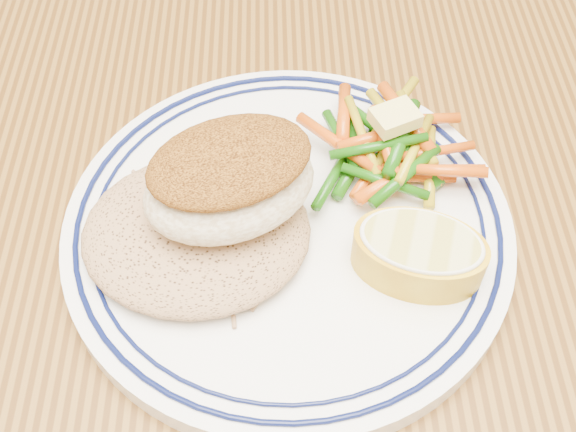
{
  "coord_description": "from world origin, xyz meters",
  "views": [
    {
      "loc": [
        -0.0,
        -0.25,
        1.08
      ],
      "look_at": [
        0.0,
        -0.01,
        0.77
      ],
      "focal_mm": 45.0,
      "sensor_mm": 36.0,
      "label": 1
    }
  ],
  "objects_px": {
    "rice_pilaf": "(196,229)",
    "lemon_wedge": "(419,253)",
    "fish_fillet": "(230,180)",
    "vegetable_pile": "(390,149)",
    "plate": "(288,227)",
    "dining_table": "(281,308)"
  },
  "relations": [
    {
      "from": "rice_pilaf",
      "to": "vegetable_pile",
      "type": "distance_m",
      "value": 0.12
    },
    {
      "from": "fish_fillet",
      "to": "vegetable_pile",
      "type": "xyz_separation_m",
      "value": [
        0.09,
        0.04,
        -0.03
      ]
    },
    {
      "from": "fish_fillet",
      "to": "lemon_wedge",
      "type": "bearing_deg",
      "value": -17.24
    },
    {
      "from": "vegetable_pile",
      "to": "lemon_wedge",
      "type": "relative_size",
      "value": 1.35
    },
    {
      "from": "rice_pilaf",
      "to": "vegetable_pile",
      "type": "xyz_separation_m",
      "value": [
        0.11,
        0.05,
        0.0
      ]
    },
    {
      "from": "fish_fillet",
      "to": "lemon_wedge",
      "type": "xyz_separation_m",
      "value": [
        0.1,
        -0.03,
        -0.03
      ]
    },
    {
      "from": "rice_pilaf",
      "to": "fish_fillet",
      "type": "xyz_separation_m",
      "value": [
        0.02,
        0.01,
        0.03
      ]
    },
    {
      "from": "plate",
      "to": "fish_fillet",
      "type": "distance_m",
      "value": 0.05
    },
    {
      "from": "rice_pilaf",
      "to": "lemon_wedge",
      "type": "distance_m",
      "value": 0.12
    },
    {
      "from": "rice_pilaf",
      "to": "plate",
      "type": "bearing_deg",
      "value": 13.99
    },
    {
      "from": "rice_pilaf",
      "to": "lemon_wedge",
      "type": "height_order",
      "value": "lemon_wedge"
    },
    {
      "from": "vegetable_pile",
      "to": "lemon_wedge",
      "type": "bearing_deg",
      "value": -84.75
    },
    {
      "from": "plate",
      "to": "rice_pilaf",
      "type": "bearing_deg",
      "value": -166.01
    },
    {
      "from": "plate",
      "to": "lemon_wedge",
      "type": "bearing_deg",
      "value": -26.27
    },
    {
      "from": "plate",
      "to": "vegetable_pile",
      "type": "height_order",
      "value": "vegetable_pile"
    },
    {
      "from": "dining_table",
      "to": "rice_pilaf",
      "type": "bearing_deg",
      "value": -153.03
    },
    {
      "from": "plate",
      "to": "vegetable_pile",
      "type": "bearing_deg",
      "value": 34.52
    },
    {
      "from": "plate",
      "to": "fish_fillet",
      "type": "xyz_separation_m",
      "value": [
        -0.03,
        -0.0,
        0.05
      ]
    },
    {
      "from": "plate",
      "to": "vegetable_pile",
      "type": "xyz_separation_m",
      "value": [
        0.06,
        0.04,
        0.02
      ]
    },
    {
      "from": "dining_table",
      "to": "fish_fillet",
      "type": "distance_m",
      "value": 0.15
    },
    {
      "from": "rice_pilaf",
      "to": "vegetable_pile",
      "type": "relative_size",
      "value": 1.15
    },
    {
      "from": "vegetable_pile",
      "to": "lemon_wedge",
      "type": "height_order",
      "value": "vegetable_pile"
    }
  ]
}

